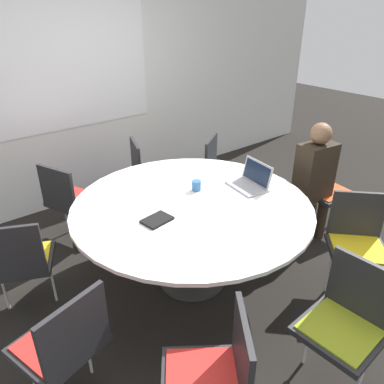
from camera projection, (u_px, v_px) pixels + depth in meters
name	position (u px, v px, depth m)	size (l,w,h in m)	color
ground_plane	(192.00, 279.00, 3.28)	(16.00, 16.00, 0.00)	black
wall_back	(73.00, 85.00, 4.09)	(8.00, 0.07, 2.70)	silver
conference_table	(192.00, 216.00, 2.99)	(1.88, 1.88, 0.76)	#333333
chair_0	(323.00, 184.00, 3.85)	(0.49, 0.48, 0.85)	#262628
chair_1	(222.00, 169.00, 4.19)	(0.60, 0.59, 0.85)	#262628
chair_2	(148.00, 170.00, 4.14)	(0.55, 0.56, 0.85)	#262628
chair_3	(70.00, 197.00, 3.58)	(0.55, 0.56, 0.85)	#262628
chair_4	(19.00, 259.00, 2.73)	(0.58, 0.57, 0.85)	#262628
chair_5	(64.00, 341.00, 2.07)	(0.54, 0.52, 0.85)	#262628
chair_6	(216.00, 373.00, 1.89)	(0.60, 0.60, 0.85)	#262628
chair_7	(347.00, 318.00, 2.22)	(0.44, 0.46, 0.85)	#262628
chair_8	(358.00, 238.00, 2.96)	(0.61, 0.61, 0.85)	#262628
person_0	(316.00, 174.00, 3.58)	(0.39, 0.30, 1.20)	#2D2319
laptop	(251.00, 181.00, 3.18)	(0.29, 0.37, 0.21)	#99999E
spiral_notebook	(157.00, 220.00, 2.70)	(0.23, 0.18, 0.02)	black
coffee_cup	(196.00, 185.00, 3.12)	(0.08, 0.08, 0.09)	#33669E
handbag	(113.00, 203.00, 4.23)	(0.36, 0.16, 0.28)	#661E56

